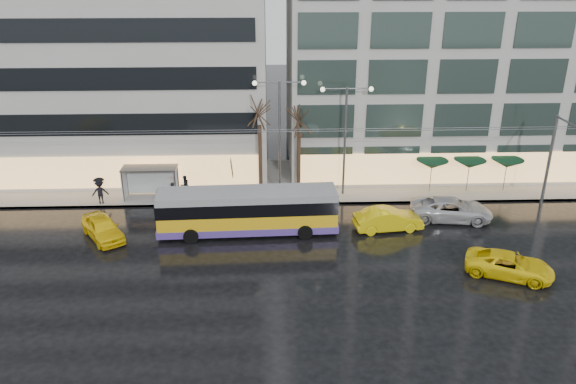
{
  "coord_description": "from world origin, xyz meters",
  "views": [
    {
      "loc": [
        1.2,
        -30.13,
        17.47
      ],
      "look_at": [
        2.44,
        5.0,
        2.76
      ],
      "focal_mm": 35.0,
      "sensor_mm": 36.0,
      "label": 1
    }
  ],
  "objects_px": {
    "trolleybus": "(248,212)",
    "taxi_a": "(103,228)",
    "street_lamp_near": "(280,123)",
    "bus_shelter": "(146,175)"
  },
  "relations": [
    {
      "from": "trolleybus",
      "to": "street_lamp_near",
      "type": "relative_size",
      "value": 1.35
    },
    {
      "from": "trolleybus",
      "to": "taxi_a",
      "type": "height_order",
      "value": "trolleybus"
    },
    {
      "from": "trolleybus",
      "to": "street_lamp_near",
      "type": "distance_m",
      "value": 8.09
    },
    {
      "from": "trolleybus",
      "to": "street_lamp_near",
      "type": "height_order",
      "value": "street_lamp_near"
    },
    {
      "from": "trolleybus",
      "to": "bus_shelter",
      "type": "bearing_deg",
      "value": 142.37
    },
    {
      "from": "street_lamp_near",
      "to": "taxi_a",
      "type": "height_order",
      "value": "street_lamp_near"
    },
    {
      "from": "bus_shelter",
      "to": "street_lamp_near",
      "type": "relative_size",
      "value": 0.47
    },
    {
      "from": "trolleybus",
      "to": "taxi_a",
      "type": "xyz_separation_m",
      "value": [
        -9.73,
        -0.47,
        -0.75
      ]
    },
    {
      "from": "bus_shelter",
      "to": "taxi_a",
      "type": "xyz_separation_m",
      "value": [
        -1.66,
        -6.69,
        -1.19
      ]
    },
    {
      "from": "bus_shelter",
      "to": "street_lamp_near",
      "type": "bearing_deg",
      "value": 0.63
    }
  ]
}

